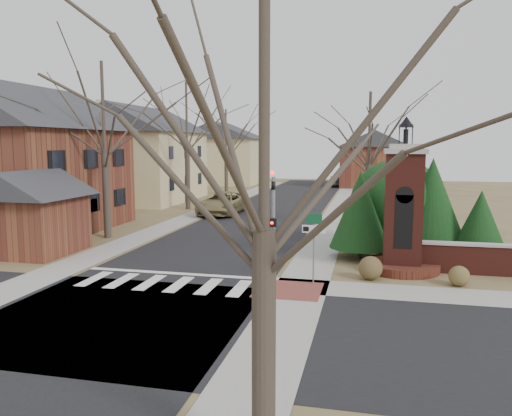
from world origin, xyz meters
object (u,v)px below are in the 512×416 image
(traffic_signal_pole, at_px, (273,222))
(brick_gate_monument, at_px, (403,220))
(sign_post, at_px, (314,234))
(distant_car, at_px, (336,181))
(pickup_truck, at_px, (222,203))

(traffic_signal_pole, relative_size, brick_gate_monument, 0.69)
(traffic_signal_pole, relative_size, sign_post, 1.64)
(brick_gate_monument, bearing_deg, distant_car, 97.57)
(brick_gate_monument, xyz_separation_m, pickup_truck, (-12.40, 14.82, -1.32))
(traffic_signal_pole, height_order, pickup_truck, traffic_signal_pole)
(sign_post, relative_size, distant_car, 0.70)
(traffic_signal_pole, height_order, brick_gate_monument, brick_gate_monument)
(traffic_signal_pole, bearing_deg, distant_car, 91.11)
(pickup_truck, bearing_deg, traffic_signal_pole, -67.72)
(sign_post, relative_size, pickup_truck, 0.45)
(pickup_truck, distance_m, distant_car, 28.13)
(pickup_truck, height_order, distant_car, pickup_truck)
(brick_gate_monument, distance_m, distant_car, 42.51)
(sign_post, height_order, distant_car, sign_post)
(distant_car, bearing_deg, pickup_truck, 66.32)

